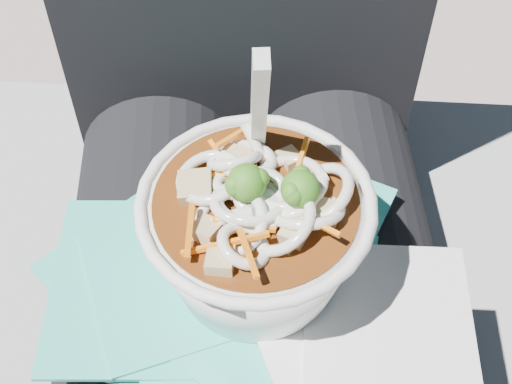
{
  "coord_description": "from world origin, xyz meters",
  "views": [
    {
      "loc": [
        -0.01,
        -0.28,
        1.12
      ],
      "look_at": [
        0.0,
        0.01,
        0.75
      ],
      "focal_mm": 50.0,
      "sensor_mm": 36.0,
      "label": 1
    }
  ],
  "objects_px": {
    "plastic_bag": "(241,304)",
    "stone_ledge": "(251,348)",
    "lap": "(256,345)",
    "person_body": "(251,244)",
    "udon_bowl": "(257,230)"
  },
  "relations": [
    {
      "from": "stone_ledge",
      "to": "plastic_bag",
      "type": "bearing_deg",
      "value": -94.43
    },
    {
      "from": "stone_ledge",
      "to": "udon_bowl",
      "type": "distance_m",
      "value": 0.49
    },
    {
      "from": "lap",
      "to": "stone_ledge",
      "type": "bearing_deg",
      "value": 90.0
    },
    {
      "from": "lap",
      "to": "udon_bowl",
      "type": "bearing_deg",
      "value": 85.51
    },
    {
      "from": "plastic_bag",
      "to": "udon_bowl",
      "type": "distance_m",
      "value": 0.07
    },
    {
      "from": "lap",
      "to": "udon_bowl",
      "type": "xyz_separation_m",
      "value": [
        0.0,
        0.01,
        0.16
      ]
    },
    {
      "from": "stone_ledge",
      "to": "udon_bowl",
      "type": "bearing_deg",
      "value": -89.59
    },
    {
      "from": "stone_ledge",
      "to": "person_body",
      "type": "distance_m",
      "value": 0.34
    },
    {
      "from": "person_body",
      "to": "plastic_bag",
      "type": "relative_size",
      "value": 2.59
    },
    {
      "from": "lap",
      "to": "plastic_bag",
      "type": "xyz_separation_m",
      "value": [
        -0.01,
        -0.01,
        0.09
      ]
    },
    {
      "from": "person_body",
      "to": "udon_bowl",
      "type": "relative_size",
      "value": 4.86
    },
    {
      "from": "plastic_bag",
      "to": "stone_ledge",
      "type": "bearing_deg",
      "value": 85.57
    },
    {
      "from": "plastic_bag",
      "to": "udon_bowl",
      "type": "relative_size",
      "value": 1.88
    },
    {
      "from": "plastic_bag",
      "to": "udon_bowl",
      "type": "xyz_separation_m",
      "value": [
        0.01,
        0.02,
        0.07
      ]
    },
    {
      "from": "lap",
      "to": "person_body",
      "type": "height_order",
      "value": "person_body"
    }
  ]
}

